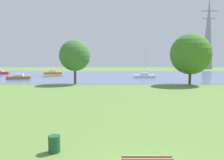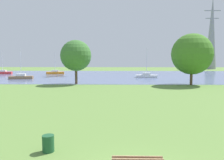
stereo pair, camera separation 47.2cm
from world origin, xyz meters
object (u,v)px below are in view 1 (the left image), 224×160
litter_bin (54,144)px  sailboat_red (0,72)px  electricity_pylon (208,33)px  tree_mid_shore (75,56)px  tree_west_near (191,54)px  sailboat_white (145,76)px  sailboat_orange (53,72)px  sailboat_brown (19,77)px

litter_bin → sailboat_red: size_ratio=0.13×
litter_bin → electricity_pylon: bearing=63.4°
tree_mid_shore → tree_west_near: (19.35, -0.83, 0.24)m
electricity_pylon → tree_west_near: bearing=-114.9°
litter_bin → electricity_pylon: electricity_pylon is taller
sailboat_red → electricity_pylon: 77.46m
sailboat_red → sailboat_white: sailboat_white is taller
sailboat_white → tree_west_near: bearing=-67.4°
tree_west_near → electricity_pylon: electricity_pylon is taller
tree_mid_shore → electricity_pylon: electricity_pylon is taller
sailboat_orange → litter_bin: bearing=-75.0°
sailboat_orange → electricity_pylon: 64.43m
sailboat_red → electricity_pylon: (69.82, 30.45, 14.05)m
tree_west_near → electricity_pylon: 61.35m
tree_west_near → sailboat_red: bearing=151.0°
sailboat_white → litter_bin: bearing=-103.7°
tree_mid_shore → litter_bin: bearing=-82.4°
sailboat_brown → tree_mid_shore: tree_mid_shore is taller
sailboat_brown → electricity_pylon: 75.11m
sailboat_brown → sailboat_red: (-11.54, 14.80, 0.00)m
sailboat_orange → tree_mid_shore: tree_mid_shore is taller
tree_west_near → tree_mid_shore: bearing=177.5°
litter_bin → sailboat_red: (-28.68, 51.82, 0.06)m
sailboat_orange → sailboat_brown: (-3.21, -14.90, 0.00)m
sailboat_orange → tree_west_near: bearing=-39.8°
sailboat_brown → tree_west_near: tree_west_near is taller
tree_west_near → electricity_pylon: bearing=65.1°
sailboat_red → electricity_pylon: electricity_pylon is taller
litter_bin → sailboat_orange: 53.76m
sailboat_orange → tree_mid_shore: (10.18, -23.79, 4.40)m
litter_bin → sailboat_brown: sailboat_brown is taller
litter_bin → electricity_pylon: size_ratio=0.03×
litter_bin → sailboat_orange: size_ratio=0.14×
sailboat_orange → sailboat_white: (23.88, -11.02, 0.01)m
tree_west_near → electricity_pylon: size_ratio=0.29×
sailboat_red → sailboat_orange: bearing=0.4°
sailboat_white → tree_west_near: (5.65, -13.60, 4.63)m
sailboat_orange → tree_west_near: tree_west_near is taller
litter_bin → sailboat_white: size_ratio=0.12×
tree_mid_shore → sailboat_orange: bearing=113.2°
sailboat_red → tree_mid_shore: size_ratio=0.85×
sailboat_brown → sailboat_white: sailboat_white is taller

